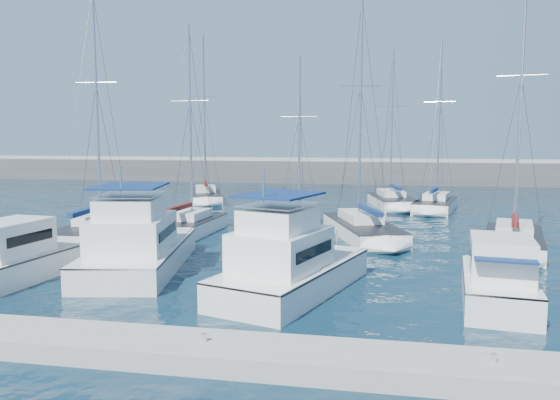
% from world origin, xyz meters
% --- Properties ---
extents(ground, '(220.00, 220.00, 0.00)m').
position_xyz_m(ground, '(0.00, 0.00, 0.00)').
color(ground, black).
rests_on(ground, ground).
extents(breakwater, '(160.00, 6.00, 4.45)m').
position_xyz_m(breakwater, '(0.00, 52.00, 1.05)').
color(breakwater, '#424244').
rests_on(breakwater, ground).
extents(dock, '(40.00, 2.20, 0.60)m').
position_xyz_m(dock, '(0.00, -11.00, 0.30)').
color(dock, gray).
rests_on(dock, ground).
extents(dock_cleat_centre, '(0.16, 0.16, 0.25)m').
position_xyz_m(dock_cleat_centre, '(0.00, -11.00, 0.72)').
color(dock_cleat_centre, silver).
rests_on(dock_cleat_centre, dock).
extents(dock_cleat_near_stbd, '(0.16, 0.16, 0.25)m').
position_xyz_m(dock_cleat_near_stbd, '(8.00, -11.00, 0.72)').
color(dock_cleat_near_stbd, silver).
rests_on(dock_cleat_near_stbd, dock).
extents(motor_yacht_port_outer, '(3.53, 7.62, 3.20)m').
position_xyz_m(motor_yacht_port_outer, '(-11.28, -3.65, 0.94)').
color(motor_yacht_port_outer, silver).
rests_on(motor_yacht_port_outer, ground).
extents(motor_yacht_port_inner, '(5.68, 10.37, 4.69)m').
position_xyz_m(motor_yacht_port_inner, '(-6.68, -1.25, 1.13)').
color(motor_yacht_port_inner, silver).
rests_on(motor_yacht_port_inner, ground).
extents(motor_yacht_stbd_inner, '(6.04, 9.35, 4.69)m').
position_xyz_m(motor_yacht_stbd_inner, '(1.24, -3.74, 1.13)').
color(motor_yacht_stbd_inner, silver).
rests_on(motor_yacht_stbd_inner, ground).
extents(motor_yacht_stbd_outer, '(3.34, 6.43, 3.20)m').
position_xyz_m(motor_yacht_stbd_outer, '(9.51, -3.90, 0.94)').
color(motor_yacht_stbd_outer, silver).
rests_on(motor_yacht_stbd_outer, ground).
extents(sailboat_mid_a, '(3.69, 8.63, 15.96)m').
position_xyz_m(sailboat_mid_a, '(-13.02, 6.12, 0.53)').
color(sailboat_mid_a, silver).
rests_on(sailboat_mid_a, ground).
extents(sailboat_mid_b, '(3.51, 7.64, 14.21)m').
position_xyz_m(sailboat_mid_b, '(-7.84, 8.90, 0.52)').
color(sailboat_mid_b, silver).
rests_on(sailboat_mid_b, ground).
extents(sailboat_mid_c, '(3.35, 7.16, 12.62)m').
position_xyz_m(sailboat_mid_c, '(-0.96, 12.99, 0.51)').
color(sailboat_mid_c, silver).
rests_on(sailboat_mid_c, ground).
extents(sailboat_mid_d, '(6.05, 10.10, 15.75)m').
position_xyz_m(sailboat_mid_d, '(3.76, 10.09, 0.52)').
color(sailboat_mid_d, silver).
rests_on(sailboat_mid_d, ground).
extents(sailboat_mid_e, '(4.73, 8.79, 16.03)m').
position_xyz_m(sailboat_mid_e, '(12.52, 7.29, 0.54)').
color(sailboat_mid_e, silver).
rests_on(sailboat_mid_e, ground).
extents(sailboat_back_a, '(5.67, 8.82, 16.93)m').
position_xyz_m(sailboat_back_a, '(-12.49, 26.60, 0.55)').
color(sailboat_back_a, silver).
rests_on(sailboat_back_a, ground).
extents(sailboat_back_b, '(4.78, 8.57, 14.87)m').
position_xyz_m(sailboat_back_b, '(5.89, 25.91, 0.52)').
color(sailboat_back_b, silver).
rests_on(sailboat_back_b, ground).
extents(sailboat_back_c, '(4.65, 8.25, 15.30)m').
position_xyz_m(sailboat_back_c, '(9.64, 23.97, 0.53)').
color(sailboat_back_c, silver).
rests_on(sailboat_back_c, ground).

